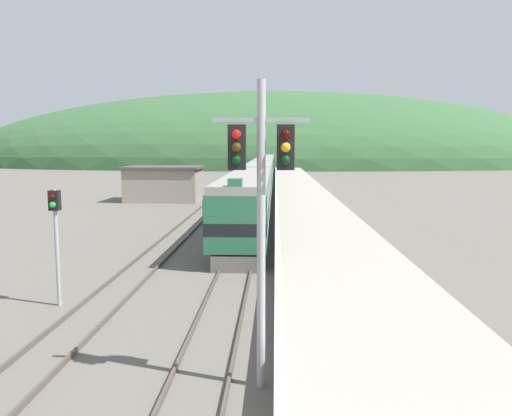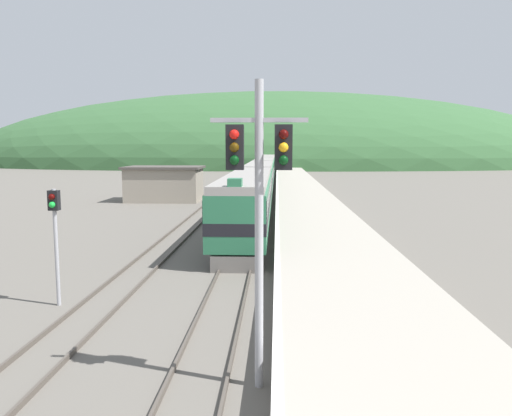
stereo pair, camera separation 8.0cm
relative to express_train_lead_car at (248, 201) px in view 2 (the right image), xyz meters
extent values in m
cube|color=#4C443D|center=(-0.72, 42.59, -2.07)|extent=(0.08, 180.00, 0.16)
cube|color=#4C443D|center=(0.72, 42.59, -2.07)|extent=(0.08, 180.00, 0.16)
cube|color=#4C443D|center=(-5.15, 42.59, -2.07)|extent=(0.08, 180.00, 0.16)
cube|color=#4C443D|center=(-3.71, 42.59, -2.07)|extent=(0.08, 180.00, 0.16)
cube|color=#9E9689|center=(4.67, 22.59, -1.69)|extent=(5.72, 140.00, 0.92)
cube|color=silver|center=(1.93, 22.59, -1.22)|extent=(0.24, 140.00, 0.01)
ellipsoid|color=#335B33|center=(0.00, 126.91, -2.15)|extent=(196.94, 88.62, 45.22)
cube|color=gray|center=(-9.98, 19.36, -0.44)|extent=(7.49, 5.07, 3.43)
cube|color=#47423D|center=(-9.98, 19.36, 1.40)|extent=(7.99, 5.57, 0.24)
cube|color=black|center=(0.00, 0.24, -1.72)|extent=(2.34, 20.64, 0.85)
cube|color=#286B47|center=(0.00, 0.24, 0.04)|extent=(2.86, 21.96, 2.68)
cube|color=black|center=(0.00, 0.24, -0.17)|extent=(2.89, 21.98, 0.59)
cube|color=black|center=(0.00, 0.24, 0.63)|extent=(2.88, 20.64, 0.80)
cube|color=gray|center=(0.00, 0.24, 1.58)|extent=(2.69, 21.96, 0.40)
cube|color=black|center=(0.00, -9.61, 0.63)|extent=(2.90, 2.20, 1.07)
cube|color=#286B47|center=(0.00, -10.29, 1.96)|extent=(0.64, 0.80, 0.36)
cube|color=slate|center=(0.00, -10.54, -1.77)|extent=(2.23, 0.40, 0.77)
cube|color=black|center=(0.00, 22.00, -1.72)|extent=(2.34, 18.59, 0.85)
cube|color=#286B47|center=(0.00, 22.00, 0.04)|extent=(2.86, 19.78, 2.68)
cube|color=black|center=(0.00, 22.00, -0.17)|extent=(2.89, 19.80, 0.59)
cube|color=black|center=(0.00, 22.00, 0.63)|extent=(2.88, 18.59, 0.80)
cube|color=gray|center=(0.00, 22.00, 1.58)|extent=(2.69, 19.78, 0.40)
cube|color=black|center=(0.00, 42.68, -1.72)|extent=(2.34, 18.59, 0.85)
cube|color=#286B47|center=(0.00, 42.68, 0.04)|extent=(2.86, 19.78, 2.68)
cube|color=black|center=(0.00, 42.68, -0.17)|extent=(2.89, 19.80, 0.59)
cube|color=black|center=(0.00, 42.68, 0.63)|extent=(2.88, 18.59, 0.80)
cube|color=gray|center=(0.00, 42.68, 1.58)|extent=(2.69, 19.78, 0.40)
cube|color=black|center=(0.00, 63.37, -1.72)|extent=(2.34, 18.59, 0.85)
cube|color=#286B47|center=(0.00, 63.37, 0.04)|extent=(2.86, 19.78, 2.68)
cube|color=black|center=(0.00, 63.37, -0.17)|extent=(2.89, 19.80, 0.59)
cube|color=black|center=(0.00, 63.37, 0.63)|extent=(2.88, 18.59, 0.80)
cube|color=gray|center=(0.00, 63.37, 1.58)|extent=(2.69, 19.78, 0.40)
cube|color=black|center=(0.00, 84.05, -1.72)|extent=(2.34, 18.59, 0.85)
cube|color=#286B47|center=(0.00, 84.05, 0.04)|extent=(2.86, 19.78, 2.68)
cube|color=black|center=(0.00, 84.05, -0.17)|extent=(2.89, 19.80, 0.59)
cube|color=black|center=(0.00, 84.05, 0.63)|extent=(2.88, 18.59, 0.80)
cube|color=gray|center=(0.00, 84.05, 1.58)|extent=(2.69, 19.78, 0.40)
cylinder|color=#9E9EA3|center=(1.49, -21.41, 1.45)|extent=(0.20, 0.20, 7.21)
cube|color=#9E9EA3|center=(1.49, -21.41, 4.16)|extent=(2.20, 0.10, 0.10)
cube|color=black|center=(0.94, -21.41, 3.55)|extent=(0.40, 0.28, 1.02)
sphere|color=red|center=(0.94, -21.59, 3.83)|extent=(0.22, 0.22, 0.22)
sphere|color=#412C05|center=(0.94, -21.59, 3.55)|extent=(0.22, 0.22, 0.22)
sphere|color=black|center=(0.94, -21.59, 3.26)|extent=(0.22, 0.22, 0.22)
cube|color=black|center=(2.04, -21.41, 3.55)|extent=(0.40, 0.28, 1.02)
sphere|color=#3C0504|center=(2.04, -21.59, 3.83)|extent=(0.22, 0.22, 0.22)
sphere|color=orange|center=(2.04, -21.59, 3.55)|extent=(0.22, 0.22, 0.22)
sphere|color=black|center=(2.04, -21.59, 3.26)|extent=(0.22, 0.22, 0.22)
cylinder|color=#9E9EA3|center=(-5.98, -15.56, -0.03)|extent=(0.14, 0.14, 4.23)
cube|color=black|center=(-5.98, -15.56, 1.68)|extent=(0.36, 0.28, 0.71)
sphere|color=#3C0504|center=(-5.98, -15.74, 1.82)|extent=(0.22, 0.22, 0.22)
sphere|color=green|center=(-5.98, -15.74, 1.54)|extent=(0.22, 0.22, 0.22)
camera|label=1|loc=(1.82, -32.77, 3.56)|focal=35.00mm
camera|label=2|loc=(1.90, -32.76, 3.56)|focal=35.00mm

